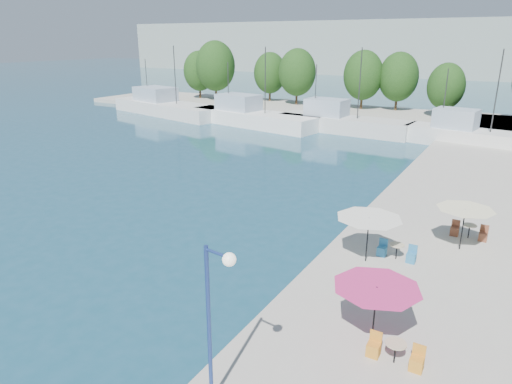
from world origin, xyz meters
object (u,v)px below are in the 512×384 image
Objects in this scene: trawler_04 at (471,137)px; umbrella_cream at (465,214)px; trawler_02 at (251,117)px; trawler_03 at (341,123)px; street_lamp at (217,300)px; trawler_01 at (166,107)px; umbrella_white at (369,223)px; umbrella_pink at (376,294)px.

umbrella_cream is (2.63, -28.08, 1.45)m from trawler_04.
trawler_02 is at bearing -170.09° from trawler_04.
street_lamp is at bearing -70.95° from trawler_03.
umbrella_cream is (44.40, -28.87, 1.45)m from trawler_01.
street_lamp is at bearing -50.49° from trawler_02.
trawler_04 reaches higher than umbrella_white.
umbrella_pink is (15.52, -38.69, 1.44)m from trawler_03.
trawler_01 is 1.14× the size of trawler_02.
trawler_03 is 5.82× the size of umbrella_cream.
trawler_02 is 39.90m from umbrella_white.
trawler_03 is 5.21× the size of umbrella_white.
umbrella_white is at bearing -83.55° from trawler_04.
trawler_03 is 1.13× the size of trawler_04.
umbrella_cream is at bearing 44.80° from umbrella_white.
trawler_04 is 5.14× the size of umbrella_cream.
trawler_01 and trawler_02 have the same top height.
trawler_01 is at bearing -175.75° from trawler_02.
trawler_03 is at bearing 18.37° from trawler_02.
trawler_02 is at bearing 128.84° from umbrella_white.
umbrella_pink is 0.98× the size of umbrella_white.
trawler_04 is at bearing 94.94° from street_lamp.
trawler_01 is 4.20× the size of street_lamp.
umbrella_white is 0.61× the size of street_lamp.
trawler_02 is at bearing 127.38° from street_lamp.
umbrella_cream is at bearing -20.33° from trawler_01.
umbrella_white is (40.70, -32.54, 1.51)m from trawler_01.
umbrella_cream is at bearing -76.27° from trawler_04.
trawler_02 reaches higher than umbrella_white.
umbrella_white is at bearing 93.08° from street_lamp.
street_lamp is (-1.92, -42.75, 3.02)m from trawler_04.
umbrella_pink is 6.12m from street_lamp.
trawler_01 is 57.50m from umbrella_pink.
umbrella_white is at bearing -64.71° from trawler_03.
trawler_03 is at bearing 112.27° from umbrella_white.
street_lamp is at bearing -94.43° from umbrella_white.
trawler_01 is 6.96× the size of umbrella_pink.
trawler_03 is at bearing 113.54° from street_lamp.
trawler_03 is at bearing 120.45° from umbrella_cream.
trawler_01 is at bearing 141.36° from umbrella_white.
trawler_04 is at bearing -1.23° from trawler_03.
trawler_02 reaches higher than street_lamp.
trawler_01 is at bearing -176.36° from trawler_03.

